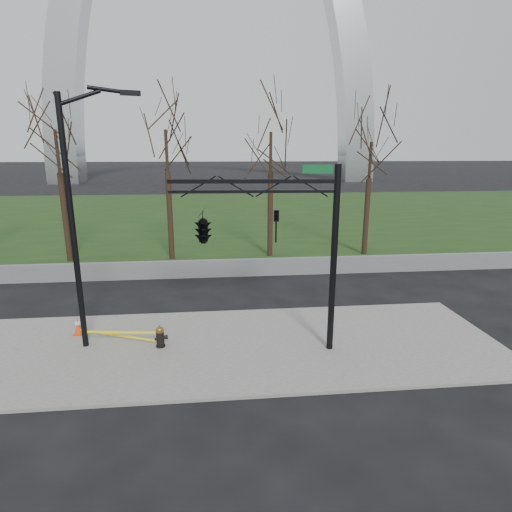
{
  "coord_description": "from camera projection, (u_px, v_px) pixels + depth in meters",
  "views": [
    {
      "loc": [
        -0.45,
        -12.45,
        6.36
      ],
      "look_at": [
        1.02,
        2.0,
        2.61
      ],
      "focal_mm": 28.63,
      "sensor_mm": 36.0,
      "label": 1
    }
  ],
  "objects": [
    {
      "name": "street_light",
      "position": [
        78.0,
        207.0,
        12.47
      ],
      "size": [
        2.34,
        0.79,
        8.21
      ],
      "rotation": [
        0.0,
        0.0,
        0.26
      ],
      "color": "black",
      "rests_on": "ground"
    },
    {
      "name": "traffic_cone",
      "position": [
        78.0,
        326.0,
        14.29
      ],
      "size": [
        0.34,
        0.34,
        0.6
      ],
      "rotation": [
        0.0,
        0.0,
        -0.11
      ],
      "color": "#E73D0C",
      "rests_on": "sidewalk"
    },
    {
      "name": "grass_strip",
      "position": [
        219.0,
        214.0,
        42.52
      ],
      "size": [
        120.0,
        40.0,
        0.06
      ],
      "primitive_type": "cube",
      "color": "#173413",
      "rests_on": "ground"
    },
    {
      "name": "guardrail",
      "position": [
        225.0,
        268.0,
        21.22
      ],
      "size": [
        60.0,
        0.3,
        0.9
      ],
      "primitive_type": "cube",
      "color": "#59595B",
      "rests_on": "ground"
    },
    {
      "name": "tree_row",
      "position": [
        117.0,
        190.0,
        23.55
      ],
      "size": [
        33.87,
        4.0,
        8.34
      ],
      "color": "black",
      "rests_on": "ground"
    },
    {
      "name": "traffic_signal_mast",
      "position": [
        229.0,
        227.0,
        12.27
      ],
      "size": [
        5.09,
        2.52,
        6.0
      ],
      "rotation": [
        0.0,
        0.0,
        -0.08
      ],
      "color": "black",
      "rests_on": "ground"
    },
    {
      "name": "fire_hydrant",
      "position": [
        160.0,
        337.0,
        13.38
      ],
      "size": [
        0.47,
        0.3,
        0.75
      ],
      "rotation": [
        0.0,
        0.0,
        0.18
      ],
      "color": "black",
      "rests_on": "sidewalk"
    },
    {
      "name": "gateway_arch",
      "position": [
        212.0,
        10.0,
        77.76
      ],
      "size": [
        66.0,
        6.0,
        65.0
      ],
      "primitive_type": null,
      "color": "silver",
      "rests_on": "ground"
    },
    {
      "name": "sidewalk",
      "position": [
        232.0,
        346.0,
        13.62
      ],
      "size": [
        18.0,
        6.0,
        0.1
      ],
      "primitive_type": "cube",
      "color": "slate",
      "rests_on": "ground"
    },
    {
      "name": "ground",
      "position": [
        232.0,
        347.0,
        13.63
      ],
      "size": [
        500.0,
        500.0,
        0.0
      ],
      "primitive_type": "plane",
      "color": "black",
      "rests_on": "ground"
    },
    {
      "name": "caution_tape",
      "position": [
        120.0,
        334.0,
        13.66
      ],
      "size": [
        2.99,
        1.24,
        0.39
      ],
      "color": "#FFEE0D",
      "rests_on": "ground"
    }
  ]
}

